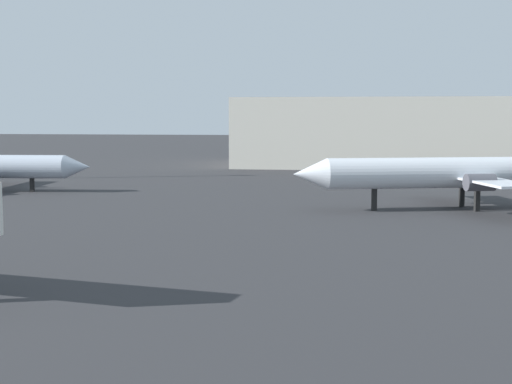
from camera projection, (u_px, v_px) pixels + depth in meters
name	position (u px, v px, depth m)	size (l,w,h in m)	color
airplane_distant	(461.00, 173.00, 66.11)	(30.11, 19.98, 10.13)	silver
terminal_building	(459.00, 132.00, 122.33)	(74.50, 25.98, 11.45)	beige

